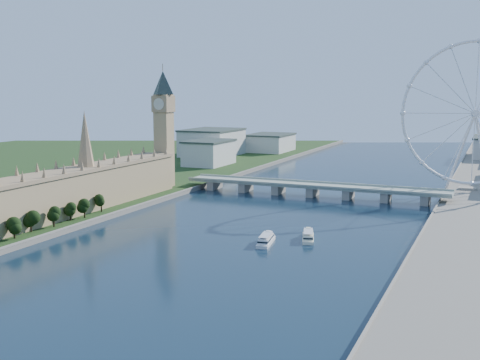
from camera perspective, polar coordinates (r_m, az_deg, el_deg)
The scene contains 8 objects.
ground at distance 239.33m, azimuth -14.70°, elevation -13.10°, with size 2000.00×2000.00×0.00m, color #173040.
parliament_range at distance 440.98m, azimuth -14.31°, elevation -0.66°, with size 24.00×200.00×70.00m.
big_ben at distance 525.39m, azimuth -7.26°, elevation 6.25°, with size 20.02×20.02×110.00m.
westminster_bridge at distance 500.31m, azimuth 6.91°, elevation -0.76°, with size 220.00×22.00×9.50m.
london_eye at distance 529.40m, azimuth 21.40°, elevation 5.86°, with size 113.60×39.12×124.30m.
city_skyline at distance 743.85m, azimuth 15.59°, elevation 2.84°, with size 505.00×280.00×32.00m.
tour_boat_near at distance 345.26m, azimuth 2.46°, elevation -6.07°, with size 7.00×27.53×6.06m, color silver, non-canonical shape.
tour_boat_far at distance 355.83m, azimuth 6.48°, elevation -5.67°, with size 6.86×26.98×5.93m, color beige, non-canonical shape.
Camera 1 is at (139.73, -173.58, 87.31)m, focal length 45.00 mm.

